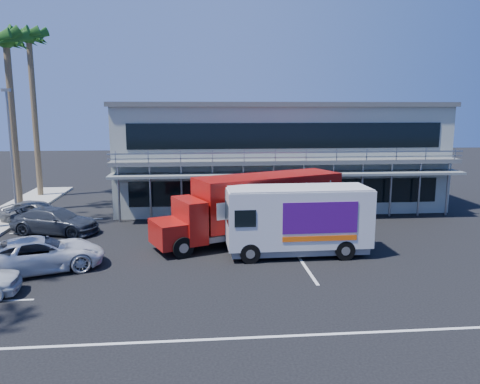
{
  "coord_description": "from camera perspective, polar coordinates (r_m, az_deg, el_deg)",
  "views": [
    {
      "loc": [
        -2.69,
        -19.19,
        6.93
      ],
      "look_at": [
        -0.34,
        6.39,
        2.3
      ],
      "focal_mm": 35.0,
      "sensor_mm": 36.0,
      "label": 1
    }
  ],
  "objects": [
    {
      "name": "parked_car_e",
      "position": [
        30.72,
        -23.53,
        -2.27
      ],
      "size": [
        4.68,
        3.09,
        1.48
      ],
      "primitive_type": "imported",
      "rotation": [
        0.0,
        0.0,
        1.23
      ],
      "color": "slate",
      "rests_on": "ground"
    },
    {
      "name": "parked_car_b",
      "position": [
        22.2,
        -23.04,
        -7.01
      ],
      "size": [
        4.21,
        2.05,
        1.33
      ],
      "primitive_type": "imported",
      "rotation": [
        0.0,
        0.0,
        1.73
      ],
      "color": "black",
      "rests_on": "ground"
    },
    {
      "name": "ground",
      "position": [
        20.58,
        2.61,
        -9.47
      ],
      "size": [
        120.0,
        120.0,
        0.0
      ],
      "primitive_type": "plane",
      "color": "black",
      "rests_on": "ground"
    },
    {
      "name": "building",
      "position": [
        34.75,
        4.21,
        4.78
      ],
      "size": [
        22.4,
        12.0,
        7.3
      ],
      "color": "#9AA295",
      "rests_on": "ground"
    },
    {
      "name": "red_truck",
      "position": [
        24.64,
        2.06,
        -1.6
      ],
      "size": [
        10.33,
        6.1,
        3.44
      ],
      "rotation": [
        0.0,
        0.0,
        0.4
      ],
      "color": "maroon",
      "rests_on": "ground"
    },
    {
      "name": "palm_e",
      "position": [
        34.55,
        -26.56,
        15.23
      ],
      "size": [
        2.8,
        2.8,
        12.25
      ],
      "color": "brown",
      "rests_on": "ground"
    },
    {
      "name": "white_van",
      "position": [
        22.31,
        7.03,
        -3.31
      ],
      "size": [
        6.75,
        2.41,
        3.28
      ],
      "rotation": [
        0.0,
        0.0,
        0.01
      ],
      "color": "silver",
      "rests_on": "ground"
    },
    {
      "name": "palm_f",
      "position": [
        39.94,
        -24.3,
        15.87
      ],
      "size": [
        2.8,
        2.8,
        13.25
      ],
      "color": "brown",
      "rests_on": "ground"
    },
    {
      "name": "light_pole_far",
      "position": [
        32.4,
        -26.14,
        4.88
      ],
      "size": [
        0.5,
        0.25,
        8.09
      ],
      "color": "gray",
      "rests_on": "ground"
    },
    {
      "name": "parked_car_c",
      "position": [
        22.0,
        -23.21,
        -6.97
      ],
      "size": [
        5.86,
        4.21,
        1.48
      ],
      "primitive_type": "imported",
      "rotation": [
        0.0,
        0.0,
        1.94
      ],
      "color": "silver",
      "rests_on": "ground"
    },
    {
      "name": "parked_car_d",
      "position": [
        28.12,
        -21.61,
        -3.28
      ],
      "size": [
        5.29,
        3.3,
        1.43
      ],
      "primitive_type": "imported",
      "rotation": [
        0.0,
        0.0,
        1.29
      ],
      "color": "#292E37",
      "rests_on": "ground"
    }
  ]
}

